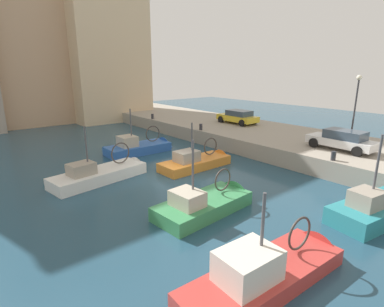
# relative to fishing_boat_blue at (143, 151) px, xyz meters

# --- Properties ---
(water_surface) EXTENTS (80.00, 80.00, 0.00)m
(water_surface) POSITION_rel_fishing_boat_blue_xyz_m (-1.76, -6.68, -0.11)
(water_surface) COLOR navy
(water_surface) RESTS_ON ground
(quay_wall) EXTENTS (9.00, 56.00, 1.20)m
(quay_wall) POSITION_rel_fishing_boat_blue_xyz_m (9.74, -6.68, 0.49)
(quay_wall) COLOR #9E9384
(quay_wall) RESTS_ON ground
(fishing_boat_blue) EXTENTS (5.84, 2.41, 4.48)m
(fishing_boat_blue) POSITION_rel_fishing_boat_blue_xyz_m (0.00, 0.00, 0.00)
(fishing_boat_blue) COLOR #2D60B7
(fishing_boat_blue) RESTS_ON ground
(fishing_boat_red) EXTENTS (6.74, 2.28, 3.96)m
(fishing_boat_red) POSITION_rel_fishing_boat_blue_xyz_m (-4.73, -16.04, 0.05)
(fishing_boat_red) COLOR #BC3833
(fishing_boat_red) RESTS_ON ground
(fishing_boat_white) EXTENTS (6.65, 2.80, 4.24)m
(fishing_boat_white) POSITION_rel_fishing_boat_blue_xyz_m (-4.93, -4.00, -0.02)
(fishing_boat_white) COLOR white
(fishing_boat_white) RESTS_ON ground
(fishing_boat_green) EXTENTS (5.68, 2.40, 4.48)m
(fishing_boat_green) POSITION_rel_fishing_boat_blue_xyz_m (-2.86, -11.07, -0.02)
(fishing_boat_green) COLOR #388951
(fishing_boat_green) RESTS_ON ground
(fishing_boat_teal) EXTENTS (5.77, 2.70, 4.73)m
(fishing_boat_teal) POSITION_rel_fishing_boat_blue_xyz_m (2.55, -16.47, -0.01)
(fishing_boat_teal) COLOR teal
(fishing_boat_teal) RESTS_ON ground
(fishing_boat_orange) EXTENTS (5.86, 2.15, 3.95)m
(fishing_boat_orange) POSITION_rel_fishing_boat_blue_xyz_m (1.09, -5.76, -0.00)
(fishing_boat_orange) COLOR orange
(fishing_boat_orange) RESTS_ON ground
(parked_car_white) EXTENTS (1.95, 4.35, 1.35)m
(parked_car_white) POSITION_rel_fishing_boat_blue_xyz_m (8.39, -11.83, 1.78)
(parked_car_white) COLOR silver
(parked_car_white) RESTS_ON quay_wall
(parked_car_yellow) EXTENTS (2.02, 4.16, 1.32)m
(parked_car_yellow) POSITION_rel_fishing_boat_blue_xyz_m (10.59, -0.48, 1.77)
(parked_car_yellow) COLOR gold
(parked_car_yellow) RESTS_ON quay_wall
(mooring_bollard_south) EXTENTS (0.28, 0.28, 0.55)m
(mooring_bollard_south) POSITION_rel_fishing_boat_blue_xyz_m (5.59, -12.68, 1.36)
(mooring_bollard_south) COLOR #2D2D33
(mooring_bollard_south) RESTS_ON quay_wall
(mooring_bollard_mid) EXTENTS (0.28, 0.28, 0.55)m
(mooring_bollard_mid) POSITION_rel_fishing_boat_blue_xyz_m (5.59, -0.68, 1.36)
(mooring_bollard_mid) COLOR #2D2D33
(mooring_bollard_mid) RESTS_ON quay_wall
(mooring_bollard_north) EXTENTS (0.28, 0.28, 0.55)m
(mooring_bollard_north) POSITION_rel_fishing_boat_blue_xyz_m (5.59, 7.32, 1.36)
(mooring_bollard_north) COLOR #2D2D33
(mooring_bollard_north) RESTS_ON quay_wall
(quay_streetlamp) EXTENTS (0.36, 0.36, 4.83)m
(quay_streetlamp) POSITION_rel_fishing_boat_blue_xyz_m (11.24, -11.15, 4.34)
(quay_streetlamp) COLOR #38383D
(quay_streetlamp) RESTS_ON quay_wall
(waterfront_building_west) EXTENTS (10.40, 7.43, 22.54)m
(waterfront_building_west) POSITION_rel_fishing_boat_blue_xyz_m (-3.75, 20.26, 11.18)
(waterfront_building_west) COLOR tan
(waterfront_building_west) RESTS_ON ground
(waterfront_building_east_mid) EXTENTS (9.63, 7.76, 22.27)m
(waterfront_building_east_mid) POSITION_rel_fishing_boat_blue_xyz_m (5.09, 17.43, 11.04)
(waterfront_building_east_mid) COLOR beige
(waterfront_building_east_mid) RESTS_ON ground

